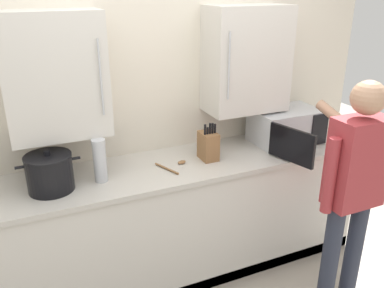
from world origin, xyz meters
TOP-DOWN VIEW (x-y plane):
  - back_wall_tiled at (-0.00, 1.00)m, footprint 3.60×0.44m
  - counter_unit at (0.00, 0.70)m, footprint 3.00×0.63m
  - microwave_oven at (0.97, 0.73)m, footprint 0.53×0.71m
  - wooden_spoon at (0.02, 0.66)m, footprint 0.22×0.22m
  - knife_block at (0.29, 0.68)m, footprint 0.11×0.15m
  - stock_pot at (-0.79, 0.66)m, footprint 0.37×0.28m
  - thermos_flask at (-0.48, 0.65)m, footprint 0.09×0.09m
  - person_figure at (0.91, -0.08)m, footprint 0.44×0.61m

SIDE VIEW (x-z plane):
  - counter_unit at x=0.00m, z-range 0.00..0.91m
  - wooden_spoon at x=0.02m, z-range 0.91..0.93m
  - person_figure at x=0.91m, z-range 0.15..1.74m
  - knife_block at x=0.29m, z-range 0.88..1.16m
  - stock_pot at x=-0.79m, z-range 0.90..1.16m
  - microwave_oven at x=0.97m, z-range 0.91..1.18m
  - thermos_flask at x=-0.48m, z-range 0.91..1.20m
  - back_wall_tiled at x=0.00m, z-range 0.04..2.82m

